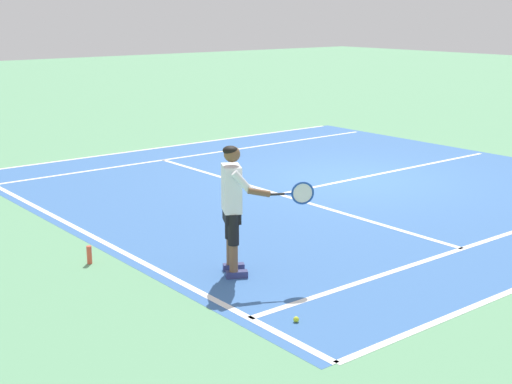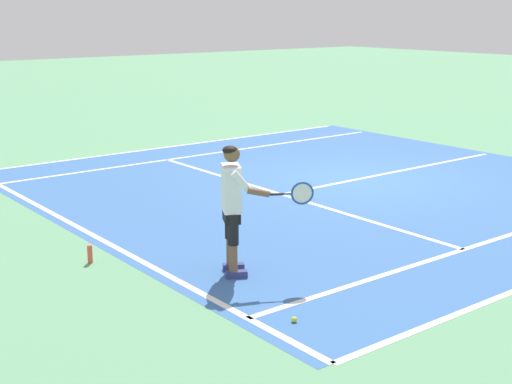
{
  "view_description": "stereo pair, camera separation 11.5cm",
  "coord_description": "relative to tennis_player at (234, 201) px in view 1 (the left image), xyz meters",
  "views": [
    {
      "loc": [
        10.08,
        -10.62,
        3.37
      ],
      "look_at": [
        2.86,
        -4.85,
        1.05
      ],
      "focal_mm": 51.01,
      "sensor_mm": 36.0,
      "label": 1
    },
    {
      "loc": [
        10.15,
        -10.53,
        3.37
      ],
      "look_at": [
        2.86,
        -4.85,
        1.05
      ],
      "focal_mm": 51.01,
      "sensor_mm": 36.0,
      "label": 2
    }
  ],
  "objects": [
    {
      "name": "court_inner_surface",
      "position": [
        -2.88,
        4.45,
        -0.99
      ],
      "size": [
        10.98,
        10.73,
        0.0
      ],
      "primitive_type": "cube",
      "color": "#3866A8",
      "rests_on": "ground"
    },
    {
      "name": "line_baseline",
      "position": [
        -2.88,
        -0.72,
        -0.99
      ],
      "size": [
        10.98,
        0.1,
        0.01
      ],
      "primitive_type": "cube",
      "color": "white",
      "rests_on": "ground"
    },
    {
      "name": "tennis_ball_near_feet",
      "position": [
        1.64,
        -0.37,
        -0.96
      ],
      "size": [
        0.07,
        0.07,
        0.07
      ],
      "primitive_type": "sphere",
      "color": "#CCE02D",
      "rests_on": "ground"
    },
    {
      "name": "tennis_player",
      "position": [
        0.0,
        0.0,
        0.0
      ],
      "size": [
        1.03,
        0.92,
        1.71
      ],
      "color": "navy",
      "rests_on": "ground"
    },
    {
      "name": "line_doubles_left",
      "position": [
        -8.37,
        4.45,
        -0.99
      ],
      "size": [
        0.1,
        10.33,
        0.01
      ],
      "primitive_type": "cube",
      "color": "white",
      "rests_on": "ground"
    },
    {
      "name": "ground_plane",
      "position": [
        -2.88,
        5.23,
        -0.99
      ],
      "size": [
        80.0,
        80.0,
        0.0
      ],
      "primitive_type": "plane",
      "color": "#609E70"
    },
    {
      "name": "line_centre_service",
      "position": [
        -2.88,
        6.41,
        -0.99
      ],
      "size": [
        0.1,
        6.4,
        0.01
      ],
      "primitive_type": "cube",
      "color": "white",
      "rests_on": "ground"
    },
    {
      "name": "line_singles_right",
      "position": [
        1.24,
        4.45,
        -0.99
      ],
      "size": [
        0.1,
        10.33,
        0.01
      ],
      "primitive_type": "cube",
      "color": "white",
      "rests_on": "ground"
    },
    {
      "name": "water_bottle",
      "position": [
        -1.57,
        -1.3,
        -0.86
      ],
      "size": [
        0.07,
        0.07,
        0.25
      ],
      "primitive_type": "cylinder",
      "color": "#E04C38",
      "rests_on": "ground"
    },
    {
      "name": "line_service",
      "position": [
        -2.88,
        3.21,
        -0.99
      ],
      "size": [
        8.23,
        0.1,
        0.01
      ],
      "primitive_type": "cube",
      "color": "white",
      "rests_on": "ground"
    },
    {
      "name": "line_singles_left",
      "position": [
        -6.99,
        4.45,
        -0.99
      ],
      "size": [
        0.1,
        10.33,
        0.01
      ],
      "primitive_type": "cube",
      "color": "white",
      "rests_on": "ground"
    }
  ]
}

